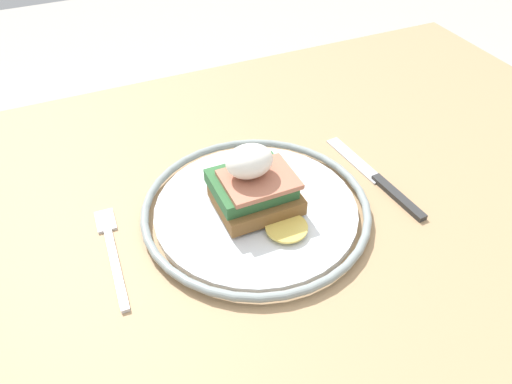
% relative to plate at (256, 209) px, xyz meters
% --- Properties ---
extents(dining_table, '(1.13, 0.74, 0.76)m').
position_rel_plate_xyz_m(dining_table, '(0.01, 0.01, -0.12)').
color(dining_table, tan).
rests_on(dining_table, ground_plane).
extents(plate, '(0.28, 0.28, 0.02)m').
position_rel_plate_xyz_m(plate, '(0.00, 0.00, 0.00)').
color(plate, silver).
rests_on(plate, dining_table).
extents(sandwich, '(0.10, 0.12, 0.08)m').
position_rel_plate_xyz_m(sandwich, '(-0.00, 0.00, 0.04)').
color(sandwich, brown).
rests_on(sandwich, plate).
extents(fork, '(0.02, 0.16, 0.00)m').
position_rel_plate_xyz_m(fork, '(-0.17, 0.01, -0.01)').
color(fork, silver).
rests_on(fork, dining_table).
extents(knife, '(0.03, 0.19, 0.01)m').
position_rel_plate_xyz_m(knife, '(0.17, -0.01, -0.01)').
color(knife, '#2D2D2D').
rests_on(knife, dining_table).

